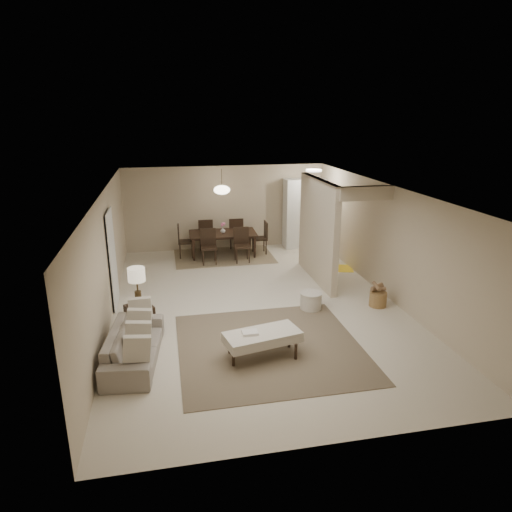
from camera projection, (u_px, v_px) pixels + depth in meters
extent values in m
plane|color=beige|center=(255.00, 304.00, 9.93)|extent=(9.00, 9.00, 0.00)
plane|color=white|center=(255.00, 190.00, 9.18)|extent=(9.00, 9.00, 0.00)
plane|color=#C2AD92|center=(226.00, 208.00, 13.76)|extent=(6.00, 0.00, 6.00)
plane|color=#C2AD92|center=(106.00, 258.00, 8.98)|extent=(0.00, 9.00, 9.00)
plane|color=#C2AD92|center=(388.00, 242.00, 10.12)|extent=(0.00, 9.00, 9.00)
cube|color=#C2AD92|center=(318.00, 231.00, 11.06)|extent=(0.15, 2.50, 2.50)
cube|color=black|center=(112.00, 260.00, 9.62)|extent=(0.04, 0.90, 2.04)
cube|color=white|center=(304.00, 213.00, 13.94)|extent=(1.20, 0.55, 2.10)
cylinder|color=white|center=(314.00, 170.00, 12.62)|extent=(0.44, 0.44, 0.05)
cube|color=brown|center=(270.00, 347.00, 8.11)|extent=(3.20, 3.20, 0.01)
imported|color=gray|center=(134.00, 345.00, 7.58)|extent=(2.04, 0.99, 0.57)
cube|color=beige|center=(262.00, 337.00, 7.68)|extent=(1.37, 0.84, 0.17)
cylinder|color=black|center=(233.00, 359.00, 7.45)|extent=(0.05, 0.05, 0.29)
cylinder|color=black|center=(296.00, 352.00, 7.65)|extent=(0.05, 0.05, 0.29)
cylinder|color=black|center=(230.00, 346.00, 7.85)|extent=(0.05, 0.05, 0.29)
cylinder|color=black|center=(289.00, 340.00, 8.05)|extent=(0.05, 0.05, 0.29)
cube|color=black|center=(140.00, 318.00, 8.66)|extent=(0.60, 0.60, 0.51)
cylinder|color=#48381F|center=(138.00, 299.00, 8.53)|extent=(0.12, 0.12, 0.30)
cylinder|color=#48381F|center=(137.00, 285.00, 8.45)|extent=(0.03, 0.03, 0.26)
cylinder|color=beige|center=(136.00, 275.00, 8.39)|extent=(0.32, 0.32, 0.26)
cylinder|color=beige|center=(311.00, 301.00, 9.64)|extent=(0.47, 0.47, 0.36)
cylinder|color=brown|center=(378.00, 299.00, 9.79)|extent=(0.42, 0.42, 0.32)
cube|color=brown|center=(223.00, 255.00, 13.34)|extent=(2.80, 2.10, 0.01)
imported|color=black|center=(223.00, 244.00, 13.24)|extent=(1.95, 1.13, 0.67)
imported|color=white|center=(223.00, 230.00, 13.12)|extent=(0.17, 0.17, 0.16)
cube|color=yellow|center=(333.00, 268.00, 12.21)|extent=(1.12, 0.84, 0.01)
cylinder|color=#48381F|center=(222.00, 178.00, 12.67)|extent=(0.02, 0.02, 0.50)
ellipsoid|color=#FFEAC6|center=(222.00, 190.00, 12.77)|extent=(0.46, 0.46, 0.25)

